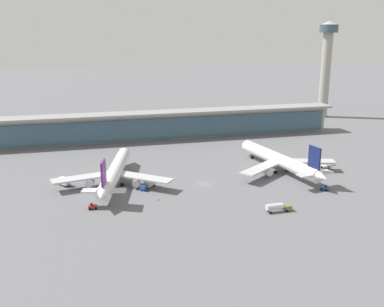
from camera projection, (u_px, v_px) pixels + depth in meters
name	position (u px, v px, depth m)	size (l,w,h in m)	color
ground_plane	(204.00, 184.00, 169.92)	(1200.00, 1200.00, 0.00)	slate
airliner_left_stand	(115.00, 172.00, 167.56)	(44.38, 58.69, 15.81)	white
airliner_centre_stand	(280.00, 160.00, 183.23)	(44.97, 59.15, 15.81)	white
service_truck_near_nose_blue	(148.00, 184.00, 165.13)	(6.67, 6.90, 3.10)	#234C9E
service_truck_under_wing_blue	(325.00, 188.00, 162.72)	(3.13, 3.30, 2.05)	#234C9E
service_truck_mid_apron_red	(92.00, 207.00, 145.62)	(2.96, 1.88, 2.05)	#B21E1E
service_truck_by_tail_olive	(277.00, 207.00, 143.31)	(8.67, 2.73, 2.95)	olive
service_truck_on_taxiway_yellow	(63.00, 181.00, 167.90)	(6.37, 7.13, 3.10)	yellow
service_truck_at_far_stand_white	(327.00, 167.00, 188.19)	(3.94, 6.78, 2.70)	silver
terminal_building	(165.00, 124.00, 239.16)	(191.56, 12.80, 15.20)	#9E998E
control_tower	(326.00, 61.00, 292.28)	(12.00, 12.00, 67.86)	#9E998E
safety_cone_alpha	(158.00, 199.00, 153.50)	(0.62, 0.62, 0.70)	orange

